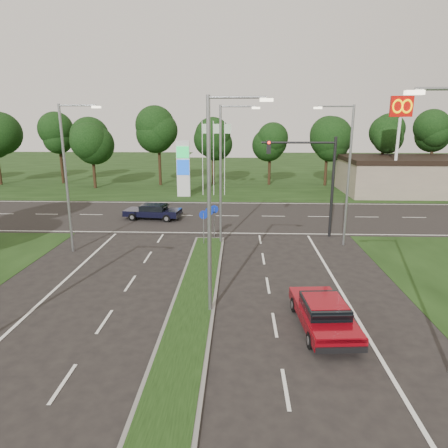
{
  "coord_description": "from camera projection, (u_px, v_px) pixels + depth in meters",
  "views": [
    {
      "loc": [
        2.0,
        -9.72,
        8.06
      ],
      "look_at": [
        1.14,
        12.78,
        2.2
      ],
      "focal_mm": 32.0,
      "sensor_mm": 36.0,
      "label": 1
    }
  ],
  "objects": [
    {
      "name": "streetlight_median_far",
      "position": [
        224.0,
        168.0,
        25.66
      ],
      "size": [
        2.53,
        0.22,
        9.0
      ],
      "color": "gray",
      "rests_on": "ground"
    },
    {
      "name": "mcdonalds_sign",
      "position": [
        400.0,
        121.0,
        39.75
      ],
      "size": [
        2.2,
        0.47,
        10.4
      ],
      "color": "silver",
      "rests_on": "ground"
    },
    {
      "name": "treeline_far",
      "position": [
        224.0,
        131.0,
        48.4
      ],
      "size": [
        6.0,
        6.0,
        9.9
      ],
      "color": "black",
      "rests_on": "ground"
    },
    {
      "name": "median_kerb",
      "position": [
        186.0,
        335.0,
        15.36
      ],
      "size": [
        2.0,
        26.0,
        0.12
      ],
      "primitive_type": "cube",
      "color": "slate",
      "rests_on": "ground"
    },
    {
      "name": "verge_far",
      "position": [
        227.0,
        172.0,
        64.69
      ],
      "size": [
        160.0,
        50.0,
        0.02
      ],
      "primitive_type": "cube",
      "color": "black",
      "rests_on": "ground"
    },
    {
      "name": "navy_sedan",
      "position": [
        153.0,
        211.0,
        33.41
      ],
      "size": [
        4.79,
        2.45,
        1.26
      ],
      "rotation": [
        0.0,
        0.0,
        1.44
      ],
      "color": "black",
      "rests_on": "ground"
    },
    {
      "name": "streetlight_left_far",
      "position": [
        69.0,
        171.0,
        24.07
      ],
      "size": [
        2.53,
        0.22,
        9.0
      ],
      "color": "gray",
      "rests_on": "ground"
    },
    {
      "name": "ground",
      "position": [
        168.0,
        409.0,
        11.5
      ],
      "size": [
        160.0,
        160.0,
        0.0
      ],
      "primitive_type": "plane",
      "color": "black",
      "rests_on": "ground"
    },
    {
      "name": "streetlight_median_near",
      "position": [
        214.0,
        197.0,
        15.99
      ],
      "size": [
        2.53,
        0.22,
        9.0
      ],
      "color": "gray",
      "rests_on": "ground"
    },
    {
      "name": "commercial_building",
      "position": [
        416.0,
        176.0,
        45.01
      ],
      "size": [
        16.0,
        9.0,
        4.0
      ],
      "primitive_type": "cube",
      "color": "gray",
      "rests_on": "ground"
    },
    {
      "name": "red_sedan",
      "position": [
        324.0,
        313.0,
        15.79
      ],
      "size": [
        2.19,
        4.66,
        1.25
      ],
      "rotation": [
        0.0,
        0.0,
        0.07
      ],
      "color": "maroon",
      "rests_on": "ground"
    },
    {
      "name": "gas_pylon",
      "position": [
        185.0,
        167.0,
        42.8
      ],
      "size": [
        5.8,
        1.26,
        8.0
      ],
      "color": "silver",
      "rests_on": "ground"
    },
    {
      "name": "median_signs",
      "position": [
        209.0,
        217.0,
        26.93
      ],
      "size": [
        1.16,
        1.76,
        2.38
      ],
      "color": "gray",
      "rests_on": "ground"
    },
    {
      "name": "traffic_signal",
      "position": [
        314.0,
        171.0,
        27.47
      ],
      "size": [
        5.1,
        0.42,
        7.0
      ],
      "color": "black",
      "rests_on": "ground"
    },
    {
      "name": "streetlight_right_far",
      "position": [
        346.0,
        169.0,
        25.37
      ],
      "size": [
        2.53,
        0.22,
        9.0
      ],
      "rotation": [
        0.0,
        0.0,
        3.14
      ],
      "color": "gray",
      "rests_on": "ground"
    },
    {
      "name": "cross_road",
      "position": [
        216.0,
        216.0,
        34.71
      ],
      "size": [
        160.0,
        12.0,
        0.02
      ],
      "primitive_type": "cube",
      "color": "black",
      "rests_on": "ground"
    }
  ]
}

